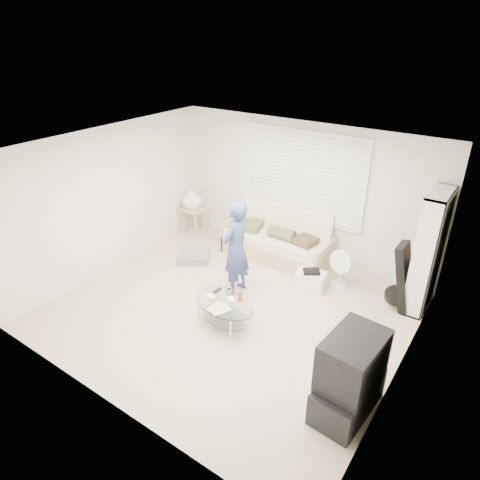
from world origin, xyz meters
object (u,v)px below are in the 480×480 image
Objects in this scene: bookshelf at (428,252)px; coffee_table at (224,306)px; tv_unit at (350,376)px; futon_sofa at (277,241)px.

bookshelf reaches higher than coffee_table.
bookshelf reaches higher than tv_unit.
futon_sofa is at bearing 99.96° from coffee_table.
bookshelf is 3.10m from coffee_table.
tv_unit reaches higher than futon_sofa.
futon_sofa is at bearing 178.16° from bookshelf.
coffee_table is at bearing -80.04° from futon_sofa.
futon_sofa is 1.98× the size of tv_unit.
bookshelf is at bearing 43.51° from coffee_table.
tv_unit is 2.14m from coffee_table.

